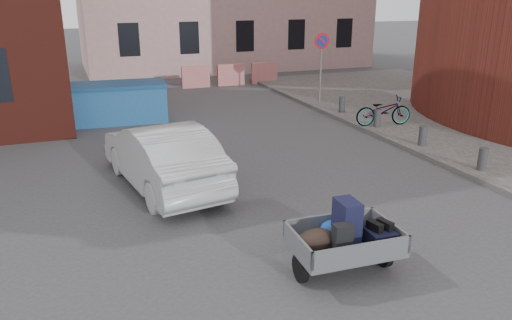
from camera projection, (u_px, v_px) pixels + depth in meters
name	position (u px, v px, depth m)	size (l,w,h in m)	color
ground	(270.00, 237.00, 8.95)	(120.00, 120.00, 0.00)	#38383A
sidewalk	(512.00, 129.00, 15.87)	(9.00, 24.00, 0.12)	#474442
no_parking_sign	(322.00, 53.00, 18.74)	(0.60, 0.09, 2.65)	gray
bollards	(423.00, 136.00, 13.87)	(0.22, 9.02, 0.55)	#3A3A3D
barriers	(231.00, 75.00, 23.50)	(4.70, 0.18, 1.00)	red
trailer	(344.00, 238.00, 7.62)	(1.65, 1.84, 1.20)	black
dumpster	(120.00, 102.00, 16.87)	(3.21, 1.82, 1.30)	#215D9E
silver_car	(162.00, 156.00, 11.11)	(1.54, 4.40, 1.45)	#BABDC3
bicycle	(383.00, 111.00, 15.92)	(0.64, 1.82, 0.96)	black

